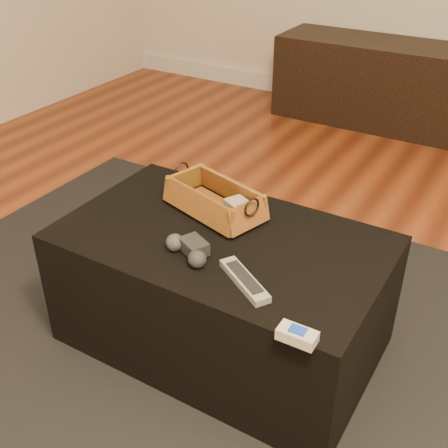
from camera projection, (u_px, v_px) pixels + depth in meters
The scene contains 10 objects.
floor at pixel (242, 413), 1.69m from camera, with size 5.00×5.50×0.01m, color brown.
media_cabinet at pixel (381, 84), 3.56m from camera, with size 1.32×0.45×0.52m, color black.
area_rug at pixel (214, 348), 1.90m from camera, with size 2.60×2.00×0.01m, color black.
ottoman at pixel (222, 290), 1.82m from camera, with size 1.00×0.60×0.42m, color black.
tv_remote at pixel (208, 206), 1.83m from camera, with size 0.18×0.04×0.02m, color black.
cloth_bundle at pixel (239, 209), 1.78m from camera, with size 0.09×0.06×0.05m, color #C8B58A.
wicker_basket at pixel (215, 201), 1.82m from camera, with size 0.37×0.26×0.12m.
game_controller at pixel (189, 249), 1.61m from camera, with size 0.17×0.12×0.05m.
silver_remote at pixel (244, 280), 1.51m from camera, with size 0.20×0.15×0.02m.
cream_gadget at pixel (297, 335), 1.32m from camera, with size 0.09×0.05×0.03m.
Camera 1 is at (0.54, -1.00, 1.36)m, focal length 45.00 mm.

